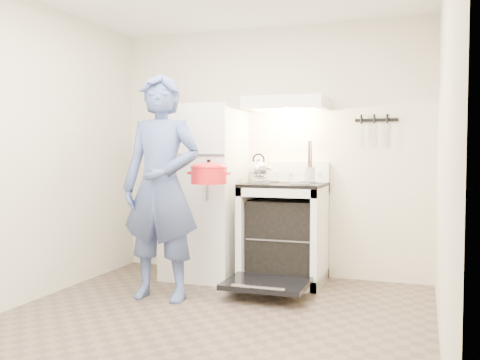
{
  "coord_description": "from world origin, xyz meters",
  "views": [
    {
      "loc": [
        1.49,
        -3.45,
        1.25
      ],
      "look_at": [
        -0.05,
        1.0,
        1.0
      ],
      "focal_mm": 40.0,
      "sensor_mm": 36.0,
      "label": 1
    }
  ],
  "objects_px": {
    "stove_body": "(284,234)",
    "tea_kettle": "(259,168)",
    "person": "(161,187)",
    "dutch_oven": "(209,176)",
    "refrigerator": "(205,192)"
  },
  "relations": [
    {
      "from": "stove_body",
      "to": "tea_kettle",
      "type": "height_order",
      "value": "tea_kettle"
    },
    {
      "from": "person",
      "to": "dutch_oven",
      "type": "bearing_deg",
      "value": 33.07
    },
    {
      "from": "refrigerator",
      "to": "stove_body",
      "type": "distance_m",
      "value": 0.9
    },
    {
      "from": "tea_kettle",
      "to": "dutch_oven",
      "type": "height_order",
      "value": "tea_kettle"
    },
    {
      "from": "tea_kettle",
      "to": "person",
      "type": "bearing_deg",
      "value": -120.33
    },
    {
      "from": "tea_kettle",
      "to": "dutch_oven",
      "type": "distance_m",
      "value": 0.76
    },
    {
      "from": "refrigerator",
      "to": "person",
      "type": "bearing_deg",
      "value": -91.9
    },
    {
      "from": "tea_kettle",
      "to": "dutch_oven",
      "type": "bearing_deg",
      "value": -107.19
    },
    {
      "from": "refrigerator",
      "to": "tea_kettle",
      "type": "bearing_deg",
      "value": 9.81
    },
    {
      "from": "dutch_oven",
      "to": "tea_kettle",
      "type": "bearing_deg",
      "value": 72.81
    },
    {
      "from": "stove_body",
      "to": "dutch_oven",
      "type": "height_order",
      "value": "dutch_oven"
    },
    {
      "from": "stove_body",
      "to": "person",
      "type": "height_order",
      "value": "person"
    },
    {
      "from": "tea_kettle",
      "to": "person",
      "type": "relative_size",
      "value": 0.15
    },
    {
      "from": "stove_body",
      "to": "tea_kettle",
      "type": "relative_size",
      "value": 3.28
    },
    {
      "from": "stove_body",
      "to": "dutch_oven",
      "type": "distance_m",
      "value": 1.01
    }
  ]
}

